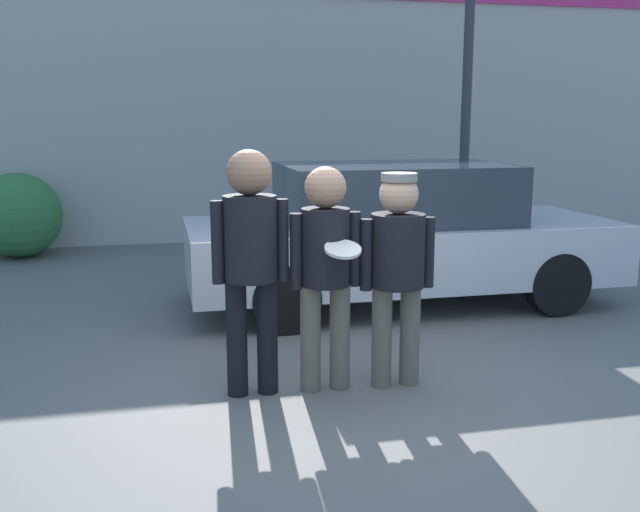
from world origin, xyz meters
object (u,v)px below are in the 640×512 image
(person_middle_with_frisbee, at_px, (326,260))
(parked_car_near, at_px, (399,235))
(person_left, at_px, (250,249))
(shrub, at_px, (18,215))
(person_right, at_px, (397,260))

(person_middle_with_frisbee, bearing_deg, parked_car_near, 59.32)
(person_left, distance_m, shrub, 6.45)
(person_middle_with_frisbee, bearing_deg, person_right, -2.96)
(person_left, distance_m, person_right, 1.07)
(person_middle_with_frisbee, relative_size, person_right, 1.03)
(person_right, relative_size, shrub, 1.31)
(shrub, bearing_deg, person_middle_with_frisbee, -62.27)
(person_middle_with_frisbee, xyz_separation_m, person_right, (0.53, -0.03, -0.02))
(person_middle_with_frisbee, bearing_deg, person_left, 176.33)
(person_right, height_order, shrub, person_right)
(person_left, height_order, shrub, person_left)
(person_middle_with_frisbee, height_order, shrub, person_middle_with_frisbee)
(person_middle_with_frisbee, height_order, parked_car_near, person_middle_with_frisbee)
(person_right, bearing_deg, person_middle_with_frisbee, 177.04)
(person_left, xyz_separation_m, person_middle_with_frisbee, (0.53, -0.03, -0.09))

